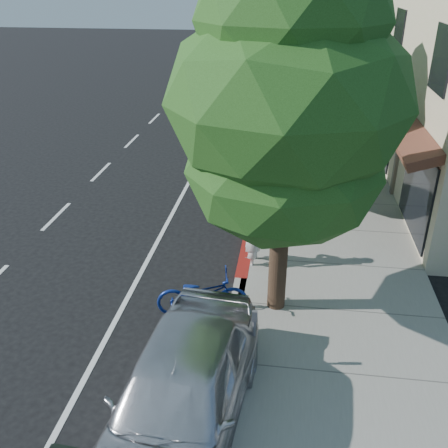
% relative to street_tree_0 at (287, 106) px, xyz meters
% --- Properties ---
extents(ground, '(120.00, 120.00, 0.00)m').
position_rel_street_tree_0_xyz_m(ground, '(-0.90, 2.00, -4.67)').
color(ground, black).
rests_on(ground, ground).
extents(sidewalk, '(4.60, 56.00, 0.15)m').
position_rel_street_tree_0_xyz_m(sidewalk, '(1.40, 10.00, -4.60)').
color(sidewalk, gray).
rests_on(sidewalk, ground).
extents(curb, '(0.30, 56.00, 0.15)m').
position_rel_street_tree_0_xyz_m(curb, '(-0.90, 10.00, -4.60)').
color(curb, '#9E998E').
rests_on(curb, ground).
extents(curb_red_segment, '(0.32, 4.00, 0.15)m').
position_rel_street_tree_0_xyz_m(curb_red_segment, '(-0.90, 3.00, -4.60)').
color(curb_red_segment, maroon).
rests_on(curb_red_segment, ground).
extents(street_tree_0, '(4.65, 4.65, 7.58)m').
position_rel_street_tree_0_xyz_m(street_tree_0, '(0.00, 0.00, 0.00)').
color(street_tree_0, black).
rests_on(street_tree_0, ground).
extents(street_tree_1, '(4.47, 4.47, 7.06)m').
position_rel_street_tree_0_xyz_m(street_tree_1, '(0.00, 6.00, -0.35)').
color(street_tree_1, black).
rests_on(street_tree_1, ground).
extents(street_tree_2, '(4.88, 4.88, 6.75)m').
position_rel_street_tree_0_xyz_m(street_tree_2, '(0.00, 12.00, -0.68)').
color(street_tree_2, black).
rests_on(street_tree_2, ground).
extents(street_tree_3, '(4.51, 4.51, 7.41)m').
position_rel_street_tree_0_xyz_m(street_tree_3, '(-0.00, 18.00, -0.10)').
color(street_tree_3, black).
rests_on(street_tree_3, ground).
extents(street_tree_4, '(4.82, 4.82, 8.05)m').
position_rel_street_tree_0_xyz_m(street_tree_4, '(0.00, 24.00, 0.32)').
color(street_tree_4, black).
rests_on(street_tree_4, ground).
extents(street_tree_5, '(5.11, 5.11, 7.55)m').
position_rel_street_tree_0_xyz_m(street_tree_5, '(0.00, 30.00, -0.12)').
color(street_tree_5, black).
rests_on(street_tree_5, ground).
extents(cyclist, '(0.56, 0.76, 1.94)m').
position_rel_street_tree_0_xyz_m(cyclist, '(-0.65, 1.85, -3.71)').
color(cyclist, silver).
rests_on(cyclist, ground).
extents(bicycle, '(2.12, 1.09, 1.06)m').
position_rel_street_tree_0_xyz_m(bicycle, '(-1.62, -0.35, -4.14)').
color(bicycle, navy).
rests_on(bicycle, ground).
extents(silver_suv, '(3.45, 6.24, 1.65)m').
position_rel_street_tree_0_xyz_m(silver_suv, '(-1.40, 8.60, -3.85)').
color(silver_suv, '#999A9E').
rests_on(silver_suv, ground).
extents(dark_sedan, '(2.37, 5.35, 1.71)m').
position_rel_street_tree_0_xyz_m(dark_sedan, '(-2.56, 16.50, -3.82)').
color(dark_sedan, black).
rests_on(dark_sedan, ground).
extents(white_pickup, '(2.27, 5.05, 1.44)m').
position_rel_street_tree_0_xyz_m(white_pickup, '(-3.10, 19.34, -3.96)').
color(white_pickup, white).
rests_on(white_pickup, ground).
extents(dark_suv_far, '(2.02, 4.94, 1.68)m').
position_rel_street_tree_0_xyz_m(dark_suv_far, '(-1.96, 24.43, -3.84)').
color(dark_suv_far, black).
rests_on(dark_suv_far, ground).
extents(near_car_a, '(2.45, 5.18, 1.71)m').
position_rel_street_tree_0_xyz_m(near_car_a, '(-1.40, -3.62, -3.82)').
color(near_car_a, silver).
rests_on(near_car_a, ground).
extents(pedestrian, '(1.06, 0.93, 1.85)m').
position_rel_street_tree_0_xyz_m(pedestrian, '(1.27, 12.22, -3.60)').
color(pedestrian, black).
rests_on(pedestrian, sidewalk).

